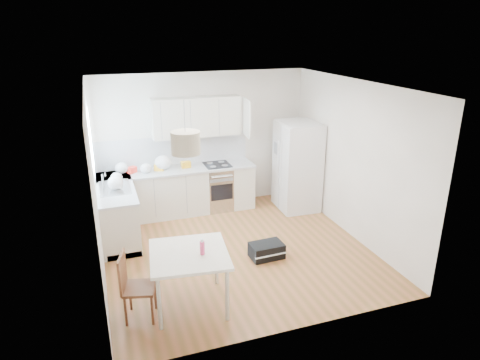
% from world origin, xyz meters
% --- Properties ---
extents(floor, '(4.20, 4.20, 0.00)m').
position_xyz_m(floor, '(0.00, 0.00, 0.00)').
color(floor, brown).
rests_on(floor, ground).
extents(ceiling, '(4.20, 4.20, 0.00)m').
position_xyz_m(ceiling, '(0.00, 0.00, 2.70)').
color(ceiling, white).
rests_on(ceiling, wall_back).
extents(wall_back, '(4.20, 0.00, 4.20)m').
position_xyz_m(wall_back, '(0.00, 2.10, 1.35)').
color(wall_back, beige).
rests_on(wall_back, floor).
extents(wall_left, '(0.00, 4.20, 4.20)m').
position_xyz_m(wall_left, '(-2.10, 0.00, 1.35)').
color(wall_left, beige).
rests_on(wall_left, floor).
extents(wall_right, '(0.00, 4.20, 4.20)m').
position_xyz_m(wall_right, '(2.10, 0.00, 1.35)').
color(wall_right, beige).
rests_on(wall_right, floor).
extents(window_glassblock, '(0.02, 1.00, 1.00)m').
position_xyz_m(window_glassblock, '(-2.09, 1.15, 1.75)').
color(window_glassblock, '#BFE0F9').
rests_on(window_glassblock, wall_left).
extents(cabinets_back, '(3.00, 0.60, 0.88)m').
position_xyz_m(cabinets_back, '(-0.60, 1.80, 0.44)').
color(cabinets_back, beige).
rests_on(cabinets_back, floor).
extents(cabinets_left, '(0.60, 1.80, 0.88)m').
position_xyz_m(cabinets_left, '(-1.80, 1.20, 0.44)').
color(cabinets_left, beige).
rests_on(cabinets_left, floor).
extents(counter_back, '(3.02, 0.64, 0.04)m').
position_xyz_m(counter_back, '(-0.60, 1.80, 0.90)').
color(counter_back, '#A3A5A8').
rests_on(counter_back, cabinets_back).
extents(counter_left, '(0.64, 1.82, 0.04)m').
position_xyz_m(counter_left, '(-1.80, 1.20, 0.90)').
color(counter_left, '#A3A5A8').
rests_on(counter_left, cabinets_left).
extents(backsplash_back, '(3.00, 0.01, 0.58)m').
position_xyz_m(backsplash_back, '(-0.60, 2.09, 1.21)').
color(backsplash_back, white).
rests_on(backsplash_back, wall_back).
extents(backsplash_left, '(0.01, 1.80, 0.58)m').
position_xyz_m(backsplash_left, '(-2.09, 1.20, 1.21)').
color(backsplash_left, white).
rests_on(backsplash_left, wall_left).
extents(upper_cabinets, '(1.70, 0.32, 0.75)m').
position_xyz_m(upper_cabinets, '(-0.15, 1.94, 1.88)').
color(upper_cabinets, beige).
rests_on(upper_cabinets, wall_back).
extents(range_oven, '(0.50, 0.61, 0.88)m').
position_xyz_m(range_oven, '(0.20, 1.80, 0.44)').
color(range_oven, '#B4B7B9').
rests_on(range_oven, floor).
extents(sink, '(0.50, 0.80, 0.16)m').
position_xyz_m(sink, '(-1.80, 1.15, 0.92)').
color(sink, '#B4B7B9').
rests_on(sink, counter_left).
extents(refrigerator, '(0.88, 0.92, 1.76)m').
position_xyz_m(refrigerator, '(1.74, 1.33, 0.88)').
color(refrigerator, white).
rests_on(refrigerator, floor).
extents(dining_table, '(1.09, 1.09, 0.78)m').
position_xyz_m(dining_table, '(-1.05, -1.19, 0.69)').
color(dining_table, beige).
rests_on(dining_table, floor).
extents(dining_chair, '(0.46, 0.46, 0.90)m').
position_xyz_m(dining_chair, '(-1.70, -1.24, 0.45)').
color(dining_chair, '#512718').
rests_on(dining_chair, floor).
extents(drink_bottle, '(0.08, 0.08, 0.21)m').
position_xyz_m(drink_bottle, '(-0.89, -1.28, 0.89)').
color(drink_bottle, '#E13E71').
rests_on(drink_bottle, dining_table).
extents(gym_bag, '(0.54, 0.36, 0.24)m').
position_xyz_m(gym_bag, '(0.38, -0.37, 0.12)').
color(gym_bag, black).
rests_on(gym_bag, floor).
extents(pendant_lamp, '(0.37, 0.37, 0.28)m').
position_xyz_m(pendant_lamp, '(-0.99, -1.02, 2.18)').
color(pendant_lamp, '#C4B396').
rests_on(pendant_lamp, ceiling).
extents(grocery_bag_a, '(0.24, 0.20, 0.22)m').
position_xyz_m(grocery_bag_a, '(-1.62, 1.86, 1.03)').
color(grocery_bag_a, white).
rests_on(grocery_bag_a, counter_back).
extents(grocery_bag_b, '(0.21, 0.18, 0.19)m').
position_xyz_m(grocery_bag_b, '(-1.19, 1.75, 1.01)').
color(grocery_bag_b, white).
rests_on(grocery_bag_b, counter_back).
extents(grocery_bag_c, '(0.31, 0.27, 0.28)m').
position_xyz_m(grocery_bag_c, '(-0.86, 1.85, 1.06)').
color(grocery_bag_c, white).
rests_on(grocery_bag_c, counter_back).
extents(grocery_bag_d, '(0.20, 0.17, 0.18)m').
position_xyz_m(grocery_bag_d, '(-1.75, 1.41, 1.01)').
color(grocery_bag_d, white).
rests_on(grocery_bag_d, counter_back).
extents(grocery_bag_e, '(0.26, 0.22, 0.23)m').
position_xyz_m(grocery_bag_e, '(-1.78, 1.06, 1.04)').
color(grocery_bag_e, white).
rests_on(grocery_bag_e, counter_left).
extents(snack_orange, '(0.19, 0.13, 0.12)m').
position_xyz_m(snack_orange, '(-0.42, 1.83, 0.98)').
color(snack_orange, orange).
rests_on(snack_orange, counter_back).
extents(snack_yellow, '(0.20, 0.16, 0.12)m').
position_xyz_m(snack_yellow, '(-0.94, 1.83, 0.98)').
color(snack_yellow, yellow).
rests_on(snack_yellow, counter_back).
extents(snack_red, '(0.20, 0.18, 0.12)m').
position_xyz_m(snack_red, '(-1.44, 1.85, 0.98)').
color(snack_red, red).
rests_on(snack_red, counter_back).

